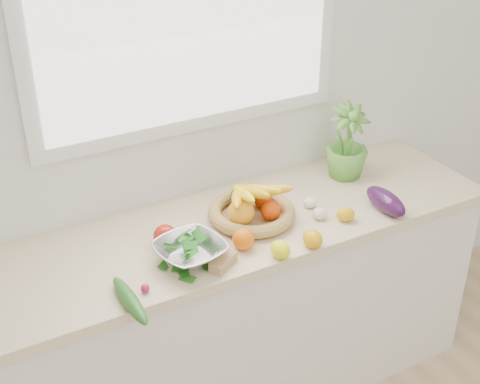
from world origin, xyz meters
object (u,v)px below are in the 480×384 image
eggplant (386,201)px  potted_herb (347,142)px  apple (165,236)px  colander_with_spinach (190,248)px  cucumber (130,300)px  fruit_basket (251,208)px

eggplant → potted_herb: bearing=83.6°
apple → colander_with_spinach: colander_with_spinach is taller
apple → eggplant: same height
cucumber → colander_with_spinach: colander_with_spinach is taller
eggplant → cucumber: size_ratio=0.80×
cucumber → colander_with_spinach: size_ratio=0.98×
eggplant → cucumber: eggplant is taller
apple → potted_herb: 0.94m
eggplant → potted_herb: 0.35m
apple → colander_with_spinach: bearing=-74.8°
fruit_basket → colander_with_spinach: 0.37m
apple → fruit_basket: 0.37m
apple → potted_herb: size_ratio=0.26×
cucumber → colander_with_spinach: 0.31m
cucumber → fruit_basket: (0.62, 0.28, 0.03)m
apple → cucumber: (-0.24, -0.27, -0.02)m
apple → colander_with_spinach: 0.15m
eggplant → colander_with_spinach: 0.85m
eggplant → potted_herb: size_ratio=0.66×
eggplant → fruit_basket: size_ratio=0.55×
eggplant → fruit_basket: fruit_basket is taller
cucumber → fruit_basket: bearing=24.3°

